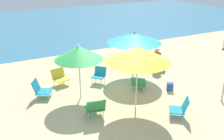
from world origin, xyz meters
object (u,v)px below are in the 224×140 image
(person_a, at_px, (138,55))
(umbrella_yellow, at_px, (138,54))
(beach_chair_a, at_px, (60,77))
(beach_chair_d, at_px, (139,83))
(beach_bag, at_px, (170,87))
(umbrella_green, at_px, (79,53))
(beach_chair_e, at_px, (181,108))
(beach_chair_c, at_px, (40,89))
(umbrella_teal, at_px, (134,38))
(beach_chair_f, at_px, (99,74))
(beach_chair_b, at_px, (95,107))
(person_b, at_px, (157,60))

(person_a, bearing_deg, umbrella_yellow, -83.84)
(beach_chair_a, height_order, beach_chair_d, beach_chair_a)
(beach_bag, bearing_deg, umbrella_green, 161.53)
(person_a, bearing_deg, beach_chair_e, -66.13)
(beach_chair_c, distance_m, person_a, 4.70)
(umbrella_teal, distance_m, beach_chair_c, 3.98)
(umbrella_teal, relative_size, beach_chair_e, 3.09)
(umbrella_yellow, bearing_deg, beach_chair_a, 119.32)
(beach_chair_d, xyz_separation_m, beach_bag, (1.01, -0.50, -0.16))
(umbrella_teal, xyz_separation_m, umbrella_green, (-2.56, -0.75, -0.00))
(umbrella_green, bearing_deg, beach_chair_f, 36.74)
(beach_chair_b, bearing_deg, beach_bag, -71.18)
(umbrella_teal, bearing_deg, umbrella_green, -163.60)
(person_b, bearing_deg, person_a, 152.15)
(umbrella_teal, bearing_deg, umbrella_yellow, -120.11)
(umbrella_yellow, height_order, beach_chair_e, umbrella_yellow)
(beach_chair_a, relative_size, person_a, 0.66)
(umbrella_teal, height_order, beach_chair_a, umbrella_teal)
(umbrella_teal, relative_size, beach_chair_a, 3.31)
(beach_chair_c, xyz_separation_m, beach_bag, (4.22, -1.63, -0.16))
(umbrella_teal, relative_size, person_b, 2.21)
(person_a, bearing_deg, beach_bag, -57.66)
(beach_chair_e, relative_size, person_a, 0.70)
(beach_chair_a, xyz_separation_m, beach_chair_f, (1.38, -0.55, 0.03))
(umbrella_yellow, xyz_separation_m, beach_chair_c, (-2.47, 2.10, -1.48))
(umbrella_green, bearing_deg, person_b, 11.79)
(beach_chair_c, height_order, beach_chair_d, beach_chair_c)
(beach_chair_d, relative_size, person_b, 0.72)
(beach_chair_b, relative_size, beach_chair_c, 0.89)
(umbrella_yellow, bearing_deg, person_a, 56.15)
(beach_chair_a, relative_size, person_b, 0.67)
(beach_chair_a, xyz_separation_m, person_a, (3.70, 0.33, 0.20))
(beach_chair_c, bearing_deg, beach_chair_e, -15.30)
(umbrella_green, relative_size, beach_chair_c, 2.57)
(umbrella_yellow, distance_m, beach_chair_e, 2.01)
(umbrella_yellow, bearing_deg, beach_chair_b, 175.70)
(person_a, bearing_deg, person_b, -24.53)
(umbrella_green, height_order, beach_chair_a, umbrella_green)
(beach_chair_a, relative_size, beach_chair_c, 0.88)
(beach_chair_f, bearing_deg, beach_chair_e, 66.57)
(beach_chair_b, xyz_separation_m, beach_chair_f, (1.12, 2.17, -0.00))
(beach_chair_d, xyz_separation_m, beach_chair_e, (0.17, -1.99, -0.00))
(beach_chair_f, relative_size, person_b, 0.70)
(beach_chair_c, bearing_deg, person_b, 29.39)
(umbrella_yellow, distance_m, umbrella_green, 1.96)
(umbrella_green, relative_size, beach_chair_d, 2.70)
(beach_chair_a, bearing_deg, person_a, 80.69)
(beach_chair_e, bearing_deg, beach_chair_b, 11.22)
(beach_chair_c, bearing_deg, umbrella_green, 0.16)
(beach_chair_e, height_order, beach_chair_f, beach_chair_e)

